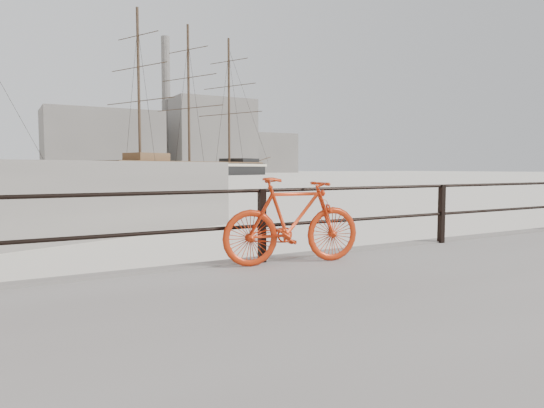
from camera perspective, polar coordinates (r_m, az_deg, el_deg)
name	(u,v)px	position (r m, az deg, el deg)	size (l,w,h in m)	color
ground	(433,261)	(9.01, 18.46, -6.41)	(400.00, 400.00, 0.00)	white
guardrail	(442,214)	(8.80, 19.32, -1.09)	(28.00, 0.10, 1.00)	black
bicycle	(293,221)	(6.48, 2.45, -1.98)	(1.92, 0.29, 1.16)	red
barque_black	(190,176)	(105.24, -9.67, 3.30)	(58.30, 19.08, 33.11)	black
industrial_west	(103,142)	(148.50, -19.28, 6.86)	(32.00, 18.00, 18.00)	gray
industrial_mid	(210,137)	(163.33, -7.35, 7.86)	(26.00, 20.00, 24.00)	gray
industrial_east	(263,153)	(177.47, -1.02, 5.98)	(20.00, 16.00, 14.00)	gray
smokestack	(166,105)	(164.58, -12.33, 11.26)	(2.80, 2.80, 44.00)	gray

